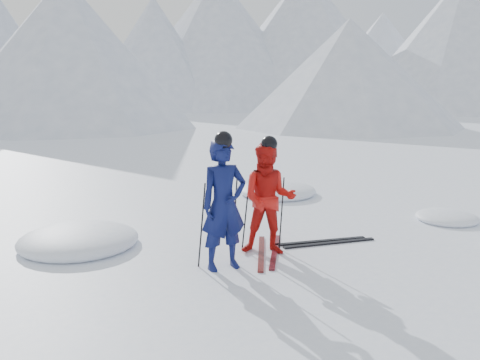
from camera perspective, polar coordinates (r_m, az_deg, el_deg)
name	(u,v)px	position (r m, az deg, el deg)	size (l,w,h in m)	color
ground	(352,238)	(9.36, 12.49, -6.40)	(160.00, 160.00, 0.00)	white
mountain_range	(186,33)	(44.30, -6.05, 16.08)	(106.15, 62.94, 15.53)	#B2BCD1
skier_blue	(224,205)	(7.47, -1.83, -2.81)	(0.71, 0.47, 1.95)	#0B1247
skier_red	(269,199)	(8.15, 3.23, -2.14)	(0.88, 0.69, 1.81)	red
pole_blue_left	(202,225)	(7.61, -4.32, -5.11)	(0.02, 0.02, 1.30)	black
pole_blue_right	(234,220)	(7.85, -0.63, -4.56)	(0.02, 0.02, 1.30)	black
pole_red_left	(246,215)	(8.34, 0.64, -3.96)	(0.02, 0.02, 1.21)	black
pole_red_right	(282,213)	(8.47, 4.69, -3.76)	(0.02, 0.02, 1.21)	black
ski_worn_left	(261,253)	(8.35, 2.40, -8.18)	(0.09, 1.70, 0.03)	black
ski_worn_right	(275,251)	(8.44, 3.92, -7.99)	(0.09, 1.70, 0.03)	black
ski_loose_a	(320,241)	(9.04, 8.98, -6.80)	(0.09, 1.70, 0.03)	black
ski_loose_b	(329,243)	(8.96, 10.01, -6.99)	(0.09, 1.70, 0.03)	black
snow_lumps	(240,220)	(10.30, 0.00, -4.53)	(8.70, 6.77, 0.44)	white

